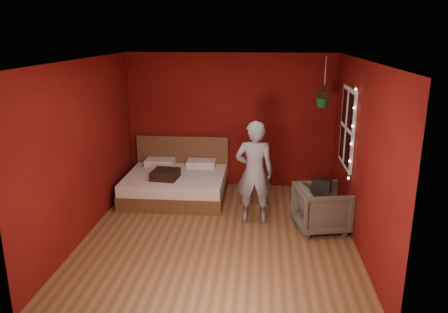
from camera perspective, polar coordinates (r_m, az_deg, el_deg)
floor at (r=6.77m, az=-0.60°, el=-10.03°), size 4.50×4.50×0.00m
room_walls at (r=6.22m, az=-0.64°, el=4.00°), size 4.04×4.54×2.62m
window at (r=7.24m, az=15.80°, el=3.66°), size 0.05×0.97×1.27m
fairy_lights at (r=6.73m, az=16.38°, el=2.71°), size 0.04×0.04×1.45m
bed at (r=8.19m, az=-6.20°, el=-3.43°), size 1.81×1.54×1.00m
person at (r=6.90m, az=3.97°, el=-2.10°), size 0.62×0.41×1.67m
armchair at (r=6.94m, az=12.64°, el=-6.59°), size 0.91×0.89×0.70m
handbag at (r=6.58m, az=12.62°, el=-3.68°), size 0.30×0.22×0.19m
throw_pillow at (r=7.82m, az=-7.66°, el=-2.33°), size 0.49×0.49×0.16m
hanging_plant at (r=7.49m, az=12.91°, el=7.72°), size 0.42×0.40×0.84m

